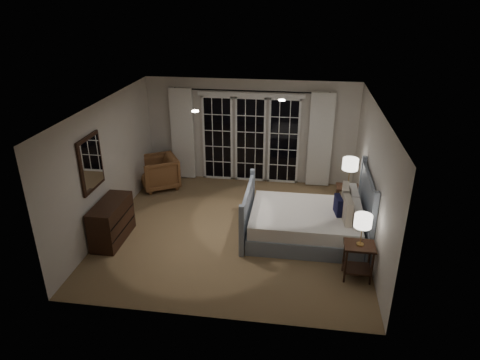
# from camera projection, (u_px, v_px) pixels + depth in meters

# --- Properties ---
(floor) EXTENTS (5.00, 5.00, 0.00)m
(floor) POSITION_uv_depth(u_px,v_px,m) (235.00, 230.00, 8.48)
(floor) COLOR brown
(floor) RESTS_ON ground
(ceiling) EXTENTS (5.00, 5.00, 0.00)m
(ceiling) POSITION_uv_depth(u_px,v_px,m) (234.00, 106.00, 7.46)
(ceiling) COLOR white
(ceiling) RESTS_ON wall_back
(wall_left) EXTENTS (0.02, 5.00, 2.50)m
(wall_left) POSITION_uv_depth(u_px,v_px,m) (107.00, 165.00, 8.30)
(wall_left) COLOR beige
(wall_left) RESTS_ON floor
(wall_right) EXTENTS (0.02, 5.00, 2.50)m
(wall_right) POSITION_uv_depth(u_px,v_px,m) (372.00, 180.00, 7.64)
(wall_right) COLOR beige
(wall_right) RESTS_ON floor
(wall_back) EXTENTS (5.00, 0.02, 2.50)m
(wall_back) POSITION_uv_depth(u_px,v_px,m) (251.00, 132.00, 10.23)
(wall_back) COLOR beige
(wall_back) RESTS_ON floor
(wall_front) EXTENTS (5.00, 0.02, 2.50)m
(wall_front) POSITION_uv_depth(u_px,v_px,m) (206.00, 244.00, 5.71)
(wall_front) COLOR beige
(wall_front) RESTS_ON floor
(french_doors) EXTENTS (2.50, 0.04, 2.20)m
(french_doors) POSITION_uv_depth(u_px,v_px,m) (250.00, 139.00, 10.26)
(french_doors) COLOR black
(french_doors) RESTS_ON wall_back
(curtain_rod) EXTENTS (3.50, 0.03, 0.03)m
(curtain_rod) POSITION_uv_depth(u_px,v_px,m) (251.00, 91.00, 9.73)
(curtain_rod) COLOR black
(curtain_rod) RESTS_ON wall_back
(curtain_left) EXTENTS (0.55, 0.10, 2.25)m
(curtain_left) POSITION_uv_depth(u_px,v_px,m) (183.00, 134.00, 10.38)
(curtain_left) COLOR silver
(curtain_left) RESTS_ON curtain_rod
(curtain_right) EXTENTS (0.55, 0.10, 2.25)m
(curtain_right) POSITION_uv_depth(u_px,v_px,m) (320.00, 140.00, 9.95)
(curtain_right) COLOR silver
(curtain_right) RESTS_ON curtain_rod
(downlight_a) EXTENTS (0.12, 0.12, 0.01)m
(downlight_a) POSITION_uv_depth(u_px,v_px,m) (282.00, 100.00, 7.90)
(downlight_a) COLOR white
(downlight_a) RESTS_ON ceiling
(downlight_b) EXTENTS (0.12, 0.12, 0.01)m
(downlight_b) POSITION_uv_depth(u_px,v_px,m) (195.00, 111.00, 7.18)
(downlight_b) COLOR white
(downlight_b) RESTS_ON ceiling
(bed) EXTENTS (2.25, 1.61, 1.31)m
(bed) POSITION_uv_depth(u_px,v_px,m) (308.00, 222.00, 8.11)
(bed) COLOR slate
(bed) RESTS_ON floor
(nightstand_left) EXTENTS (0.49, 0.39, 0.63)m
(nightstand_left) POSITION_uv_depth(u_px,v_px,m) (358.00, 256.00, 6.91)
(nightstand_left) COLOR #301E10
(nightstand_left) RESTS_ON floor
(nightstand_right) EXTENTS (0.47, 0.37, 0.61)m
(nightstand_right) POSITION_uv_depth(u_px,v_px,m) (347.00, 195.00, 8.99)
(nightstand_right) COLOR #301E10
(nightstand_right) RESTS_ON floor
(lamp_left) EXTENTS (0.28, 0.28, 0.54)m
(lamp_left) POSITION_uv_depth(u_px,v_px,m) (363.00, 221.00, 6.65)
(lamp_left) COLOR #B18846
(lamp_left) RESTS_ON nightstand_left
(lamp_right) EXTENTS (0.32, 0.32, 0.62)m
(lamp_right) POSITION_uv_depth(u_px,v_px,m) (350.00, 164.00, 8.70)
(lamp_right) COLOR #B18846
(lamp_right) RESTS_ON nightstand_right
(armchair) EXTENTS (1.15, 1.15, 0.77)m
(armchair) POSITION_uv_depth(u_px,v_px,m) (159.00, 172.00, 10.16)
(armchair) COLOR brown
(armchair) RESTS_ON floor
(dresser) EXTENTS (0.47, 1.10, 0.78)m
(dresser) POSITION_uv_depth(u_px,v_px,m) (112.00, 221.00, 8.00)
(dresser) COLOR #301E10
(dresser) RESTS_ON floor
(mirror) EXTENTS (0.05, 0.85, 1.00)m
(mirror) POSITION_uv_depth(u_px,v_px,m) (91.00, 163.00, 7.56)
(mirror) COLOR #301E10
(mirror) RESTS_ON wall_left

